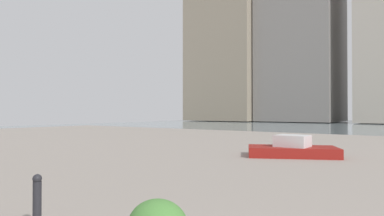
% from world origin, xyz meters
% --- Properties ---
extents(building_annex, '(13.60, 14.00, 37.77)m').
position_xyz_m(building_annex, '(20.17, -62.94, 18.89)').
color(building_annex, gray).
rests_on(building_annex, ground).
extents(building_highrise, '(14.75, 14.54, 29.22)m').
position_xyz_m(building_highrise, '(34.59, -61.41, 13.58)').
color(building_highrise, gray).
rests_on(building_highrise, ground).
extents(bollard_near, '(0.13, 0.13, 0.83)m').
position_xyz_m(bollard_near, '(3.68, -0.89, 0.43)').
color(bollard_near, '#232328').
rests_on(bollard_near, ground).
extents(boat, '(3.71, 2.95, 0.95)m').
position_xyz_m(boat, '(3.61, -11.22, 0.21)').
color(boat, maroon).
rests_on(boat, ground).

